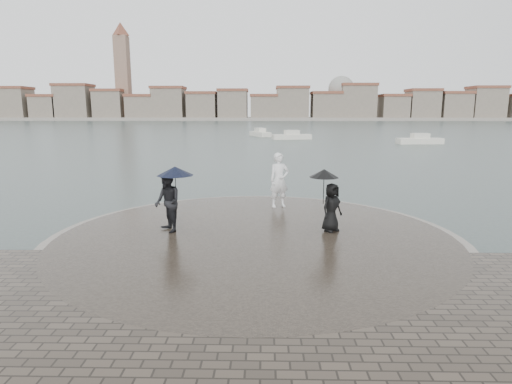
{
  "coord_description": "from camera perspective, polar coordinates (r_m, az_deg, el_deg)",
  "views": [
    {
      "loc": [
        0.27,
        -8.99,
        4.11
      ],
      "look_at": [
        0.0,
        4.8,
        1.45
      ],
      "focal_mm": 30.0,
      "sensor_mm": 36.0,
      "label": 1
    }
  ],
  "objects": [
    {
      "name": "ground",
      "position": [
        9.89,
        -0.56,
        -13.64
      ],
      "size": [
        400.0,
        400.0,
        0.0
      ],
      "primitive_type": "plane",
      "color": "#2B3835",
      "rests_on": "ground"
    },
    {
      "name": "quay_tip",
      "position": [
        13.1,
        -0.11,
        -6.54
      ],
      "size": [
        11.9,
        11.9,
        0.36
      ],
      "primitive_type": "cylinder",
      "color": "#2D261E",
      "rests_on": "ground"
    },
    {
      "name": "far_skyline",
      "position": [
        169.84,
        -1.11,
        11.41
      ],
      "size": [
        260.0,
        20.0,
        37.0
      ],
      "color": "gray",
      "rests_on": "ground"
    },
    {
      "name": "visitor_right",
      "position": [
        13.46,
        9.76,
        -0.72
      ],
      "size": [
        1.16,
        0.99,
        1.95
      ],
      "color": "black",
      "rests_on": "quay_tip"
    },
    {
      "name": "kerb_ring",
      "position": [
        13.11,
        -0.11,
        -6.63
      ],
      "size": [
        12.5,
        12.5,
        0.32
      ],
      "primitive_type": "cylinder",
      "color": "gray",
      "rests_on": "ground"
    },
    {
      "name": "boats",
      "position": [
        61.11,
        8.16,
        7.3
      ],
      "size": [
        24.31,
        18.94,
        1.5
      ],
      "color": "silver",
      "rests_on": "ground"
    },
    {
      "name": "visitor_left",
      "position": [
        13.46,
        -11.5,
        -0.39
      ],
      "size": [
        1.37,
        1.25,
        2.04
      ],
      "color": "black",
      "rests_on": "quay_tip"
    },
    {
      "name": "statue",
      "position": [
        16.62,
        3.12,
        1.59
      ],
      "size": [
        0.9,
        0.73,
        2.12
      ],
      "primitive_type": "imported",
      "rotation": [
        0.0,
        0.0,
        0.32
      ],
      "color": "white",
      "rests_on": "quay_tip"
    }
  ]
}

